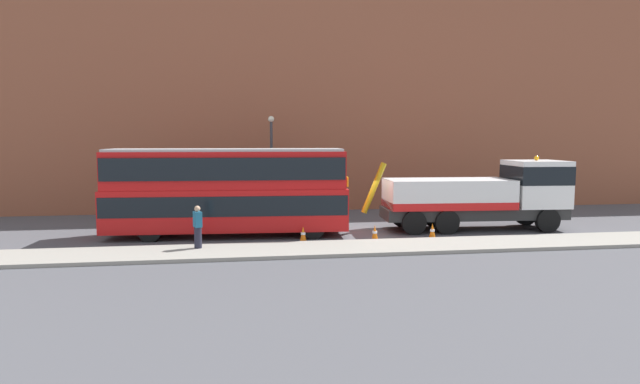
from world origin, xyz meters
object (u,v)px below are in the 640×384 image
pedestrian_onlooker (198,227)px  street_lamp (271,156)px  traffic_cone_near_truck (432,232)px  double_decker_bus (227,188)px  traffic_cone_near_bus (303,235)px  traffic_cone_midway (375,233)px  recovery_tow_truck (483,194)px

pedestrian_onlooker → street_lamp: (3.57, 9.96, 2.49)m
pedestrian_onlooker → traffic_cone_near_truck: 10.34m
traffic_cone_near_truck → double_decker_bus: bearing=166.9°
traffic_cone_near_bus → traffic_cone_midway: same height
traffic_cone_midway → street_lamp: 10.19m
traffic_cone_near_truck → recovery_tow_truck: bearing=31.9°
recovery_tow_truck → traffic_cone_near_truck: (-3.37, -2.10, -1.42)m
pedestrian_onlooker → street_lamp: bearing=46.9°
pedestrian_onlooker → traffic_cone_midway: bearing=-15.0°
pedestrian_onlooker → double_decker_bus: bearing=48.0°
traffic_cone_near_bus → street_lamp: bearing=95.5°
recovery_tow_truck → traffic_cone_midway: 6.57m
traffic_cone_midway → street_lamp: street_lamp is taller
traffic_cone_near_bus → street_lamp: street_lamp is taller
pedestrian_onlooker → traffic_cone_near_bus: 4.63m
double_decker_bus → traffic_cone_near_truck: (9.14, -2.12, -1.89)m
pedestrian_onlooker → traffic_cone_near_bus: pedestrian_onlooker is taller
double_decker_bus → traffic_cone_near_truck: bearing=-9.9°
traffic_cone_near_truck → street_lamp: 11.47m
street_lamp → double_decker_bus: bearing=-110.3°
recovery_tow_truck → pedestrian_onlooker: bearing=-163.3°
traffic_cone_near_bus → traffic_cone_near_truck: bearing=-1.1°
traffic_cone_near_bus → double_decker_bus: bearing=148.5°
traffic_cone_midway → traffic_cone_near_truck: size_ratio=1.00×
traffic_cone_midway → traffic_cone_near_truck: bearing=1.1°
recovery_tow_truck → double_decker_bus: 12.52m
double_decker_bus → traffic_cone_near_truck: 9.57m
traffic_cone_near_truck → street_lamp: street_lamp is taller
street_lamp → traffic_cone_midway: bearing=-65.6°
recovery_tow_truck → street_lamp: size_ratio=1.75×
traffic_cone_near_bus → traffic_cone_midway: bearing=-3.0°
traffic_cone_near_bus → recovery_tow_truck: bearing=12.1°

